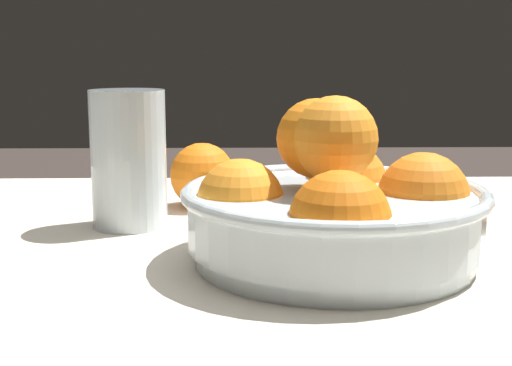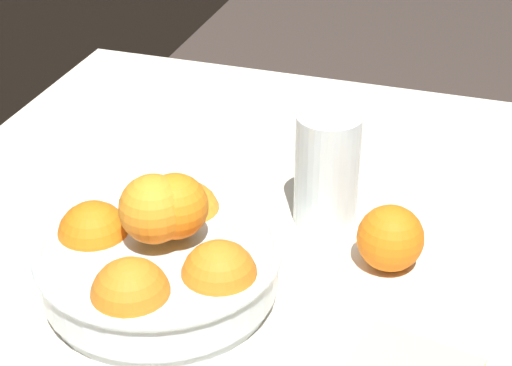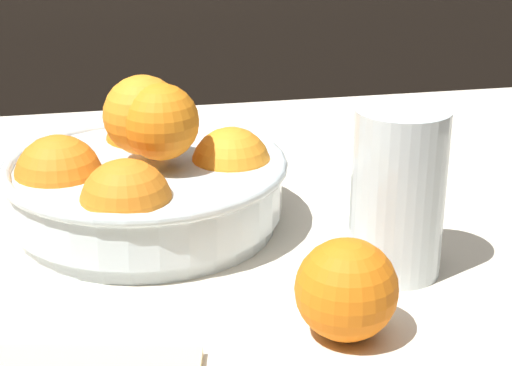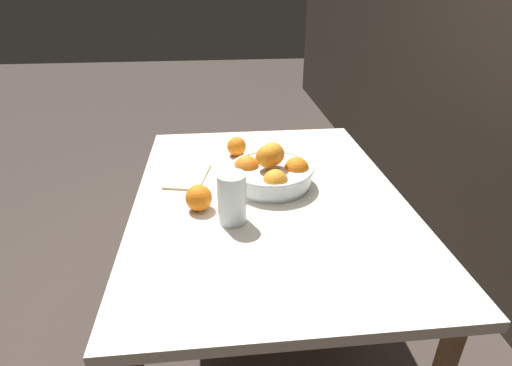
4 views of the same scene
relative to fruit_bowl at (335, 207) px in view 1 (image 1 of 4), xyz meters
name	(u,v)px [view 1 (image 1 of 4)]	position (x,y,z in m)	size (l,w,h in m)	color
dining_table	(264,345)	(0.06, -0.02, -0.13)	(1.12, 0.82, 0.71)	beige
fruit_bowl	(335,207)	(0.00, 0.00, 0.00)	(0.27, 0.27, 0.15)	silver
juice_glass	(129,166)	(0.20, -0.14, 0.02)	(0.08, 0.08, 0.15)	#F4A314
orange_loose_front	(202,175)	(0.13, -0.23, -0.01)	(0.08, 0.08, 0.08)	orange
napkin	(371,195)	(-0.08, -0.27, -0.05)	(0.19, 0.12, 0.01)	beige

